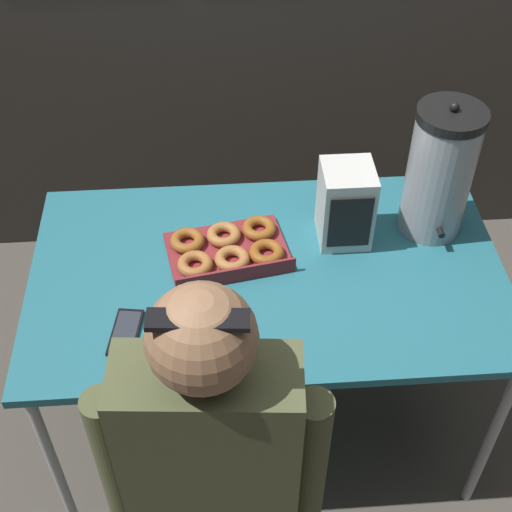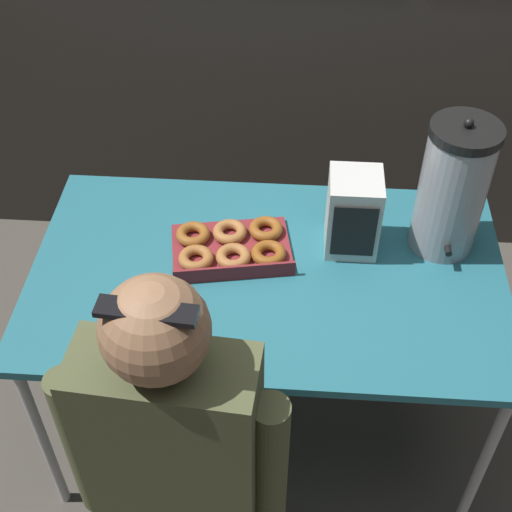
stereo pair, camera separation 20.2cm
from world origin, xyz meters
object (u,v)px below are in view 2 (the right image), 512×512
(person_seated, at_px, (179,483))
(donut_box, at_px, (231,247))
(coffee_urn, at_px, (453,188))
(cell_phone, at_px, (117,318))
(space_heater, at_px, (353,213))

(person_seated, bearing_deg, donut_box, -90.74)
(donut_box, distance_m, coffee_urn, 0.66)
(cell_phone, relative_size, person_seated, 0.13)
(cell_phone, bearing_deg, donut_box, 53.38)
(donut_box, bearing_deg, coffee_urn, -2.34)
(cell_phone, distance_m, space_heater, 0.73)
(donut_box, xyz_separation_m, coffee_urn, (0.62, 0.09, 0.19))
(coffee_urn, bearing_deg, cell_phone, -157.93)
(cell_phone, distance_m, person_seated, 0.48)
(person_seated, bearing_deg, cell_phone, -57.14)
(coffee_urn, height_order, space_heater, coffee_urn)
(donut_box, relative_size, cell_phone, 2.31)
(donut_box, relative_size, person_seated, 0.29)
(coffee_urn, relative_size, space_heater, 1.77)
(space_heater, height_order, person_seated, person_seated)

